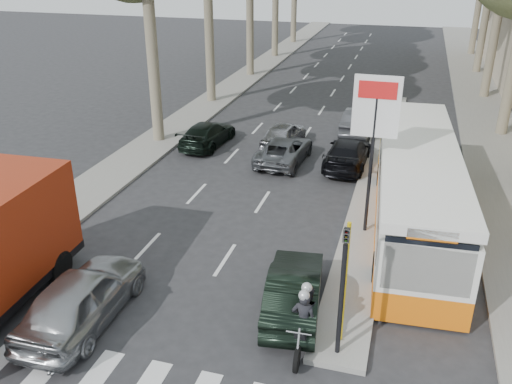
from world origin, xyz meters
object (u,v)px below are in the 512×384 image
dark_hatchback (294,289)px  motorcycle (304,318)px  city_bus (416,187)px  silver_hatchback (82,297)px

dark_hatchback → motorcycle: size_ratio=1.93×
motorcycle → dark_hatchback: bearing=110.5°
dark_hatchback → city_bus: bearing=-124.4°
silver_hatchback → motorcycle: size_ratio=2.16×
silver_hatchback → motorcycle: 5.90m
silver_hatchback → city_bus: (8.30, 7.94, 0.85)m
dark_hatchback → city_bus: size_ratio=0.34×
city_bus → motorcycle: size_ratio=5.61×
silver_hatchback → motorcycle: bearing=-174.1°
dark_hatchback → motorcycle: 1.46m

